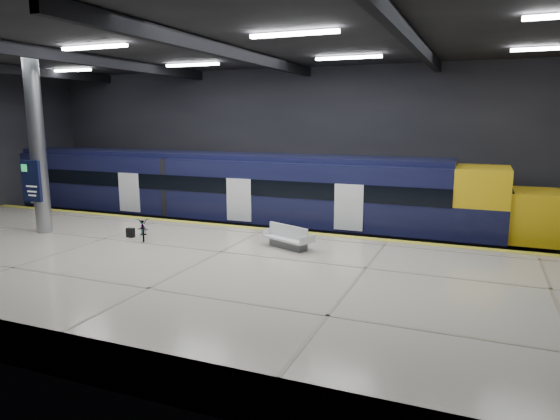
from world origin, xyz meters
The scene contains 10 objects.
ground centered at (0.00, 0.00, 0.00)m, with size 30.00×30.00×0.00m, color black.
room_shell centered at (0.00, 0.00, 5.72)m, with size 30.10×16.10×8.05m.
platform centered at (0.00, -2.50, 0.55)m, with size 30.00×11.00×1.10m, color #BEB7A0.
safety_strip centered at (0.00, 2.75, 1.11)m, with size 30.00×0.40×0.01m, color gold.
rails centered at (0.00, 5.50, 0.08)m, with size 30.00×1.52×0.16m.
train centered at (-3.06, 5.50, 2.06)m, with size 29.40×2.84×3.79m.
bench centered at (1.96, 0.32, 1.39)m, with size 2.01×1.43×0.82m.
bicycle centered at (-3.62, -0.44, 1.53)m, with size 0.57×1.62×0.85m, color #99999E.
pannier_bag centered at (-4.22, -0.44, 1.28)m, with size 0.30×0.18×0.35m, color black.
info_column centered at (-8.00, -1.03, 4.46)m, with size 0.90×0.78×6.90m.
Camera 1 is at (8.08, -15.49, 5.61)m, focal length 32.00 mm.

